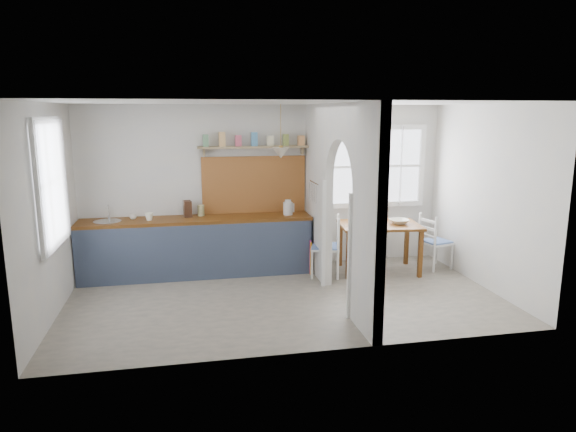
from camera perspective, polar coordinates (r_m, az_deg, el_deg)
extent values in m
cube|color=gray|center=(7.05, -0.25, -9.16)|extent=(5.80, 3.20, 0.01)
cube|color=silver|center=(6.59, -0.27, 12.49)|extent=(5.80, 3.20, 0.01)
cube|color=silver|center=(8.25, -2.39, 3.23)|extent=(5.80, 0.01, 2.60)
cube|color=silver|center=(5.17, 3.15, -1.78)|extent=(5.80, 0.01, 2.60)
cube|color=silver|center=(6.78, -25.08, 0.33)|extent=(0.01, 3.20, 2.60)
cube|color=silver|center=(7.79, 21.20, 1.96)|extent=(0.01, 3.20, 2.60)
cube|color=silver|center=(5.75, 8.92, -0.55)|extent=(0.12, 0.80, 2.60)
cube|color=silver|center=(7.82, 3.38, 2.75)|extent=(0.12, 1.20, 2.60)
cube|color=silver|center=(6.58, 6.12, 7.86)|extent=(0.12, 1.20, 1.05)
cube|color=#50280F|center=(7.94, -10.11, -0.39)|extent=(3.50, 0.60, 0.05)
cube|color=#455170|center=(7.77, -9.94, -4.07)|extent=(3.50, 0.03, 0.85)
cube|color=#3E2616|center=(8.09, -10.01, -3.44)|extent=(3.46, 0.45, 0.85)
cylinder|color=#BCBCBC|center=(8.02, -19.43, -0.65)|extent=(0.40, 0.40, 0.02)
cube|color=#9C562B|center=(8.19, -3.79, 3.51)|extent=(1.65, 0.03, 0.90)
cube|color=#9D845A|center=(8.05, -3.76, 7.66)|extent=(1.75, 0.20, 0.03)
cube|color=#4E7E55|center=(7.98, -9.14, 8.26)|extent=(0.09, 0.09, 0.18)
cube|color=tan|center=(7.99, -7.34, 8.32)|extent=(0.09, 0.09, 0.18)
cube|color=#AD3B53|center=(8.01, -5.55, 8.36)|extent=(0.09, 0.09, 0.18)
cube|color=teal|center=(8.04, -3.77, 8.40)|extent=(0.09, 0.09, 0.18)
cube|color=#BFB88F|center=(8.08, -2.01, 8.44)|extent=(0.09, 0.09, 0.18)
cube|color=olive|center=(8.12, -0.26, 8.46)|extent=(0.09, 0.09, 0.18)
cube|color=#D68C4A|center=(8.17, 1.47, 8.47)|extent=(0.09, 0.09, 0.18)
cone|color=beige|center=(7.77, -0.81, 7.03)|extent=(0.26, 0.26, 0.16)
cylinder|color=#BCBCBC|center=(7.68, 2.93, 3.73)|extent=(0.02, 0.50, 0.02)
imported|color=white|center=(7.90, -15.17, -0.06)|extent=(0.14, 0.14, 0.12)
imported|color=silver|center=(8.05, -16.84, -0.05)|extent=(0.14, 0.14, 0.08)
cube|color=#3E2616|center=(8.02, -11.11, 0.80)|extent=(0.14, 0.17, 0.25)
cylinder|color=tan|center=(8.07, -9.65, 0.61)|extent=(0.11, 0.11, 0.17)
cube|color=#BE2C81|center=(7.99, 2.49, -4.58)|extent=(0.02, 0.03, 0.53)
cube|color=orange|center=(7.96, 2.56, -4.83)|extent=(0.02, 0.03, 0.53)
imported|color=beige|center=(8.20, 12.24, -0.59)|extent=(0.31, 0.31, 0.07)
imported|color=#5F825A|center=(7.91, 9.76, -0.82)|extent=(0.13, 0.13, 0.11)
cylinder|color=black|center=(7.97, 8.27, -1.01)|extent=(0.20, 0.20, 0.01)
imported|color=#3F2E48|center=(8.32, 9.91, -0.01)|extent=(0.20, 0.20, 0.16)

